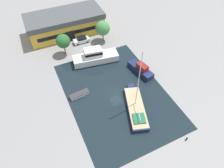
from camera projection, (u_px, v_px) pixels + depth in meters
name	position (u px, v px, depth m)	size (l,w,h in m)	color
ground_plane	(116.00, 94.00, 44.02)	(440.00, 440.00, 0.00)	gray
water_canal	(116.00, 94.00, 44.02)	(20.59, 29.12, 0.01)	black
warehouse_building	(65.00, 23.00, 57.63)	(21.85, 10.19, 5.94)	gold
quay_tree_near_building	(103.00, 28.00, 54.08)	(4.00, 4.00, 6.03)	brown
quay_tree_by_water	(63.00, 41.00, 50.18)	(3.58, 3.58, 5.81)	brown
parked_car	(82.00, 40.00, 55.80)	(4.53, 1.86, 1.79)	silver
sailboat_moored	(136.00, 107.00, 40.82)	(6.53, 11.93, 14.72)	#19234C
motor_cruiser	(95.00, 57.00, 50.02)	(11.79, 5.35, 3.99)	silver
small_dinghy	(79.00, 94.00, 43.41)	(4.47, 1.73, 0.71)	silver
cabin_boat	(141.00, 69.00, 47.80)	(3.60, 7.43, 2.64)	#19234C
mooring_bollard	(187.00, 139.00, 36.42)	(0.29, 0.29, 0.80)	black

